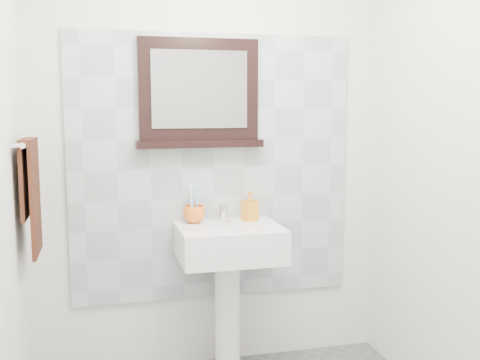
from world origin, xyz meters
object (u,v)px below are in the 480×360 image
framed_mirror (199,96)px  hand_towel (31,188)px  pedestal_sink (229,259)px  toothbrush_cup (194,214)px  soap_dispenser (250,206)px

framed_mirror → hand_towel: 1.01m
pedestal_sink → toothbrush_cup: 0.31m
soap_dispenser → framed_mirror: (-0.27, 0.08, 0.61)m
pedestal_sink → hand_towel: 1.09m
toothbrush_cup → soap_dispenser: (0.31, -0.01, 0.03)m
soap_dispenser → hand_towel: (-1.13, -0.24, 0.18)m
pedestal_sink → framed_mirror: framed_mirror is taller
soap_dispenser → framed_mirror: size_ratio=0.24×
toothbrush_cup → framed_mirror: (0.05, 0.07, 0.65)m
pedestal_sink → soap_dispenser: (0.14, 0.11, 0.27)m
hand_towel → soap_dispenser: bearing=11.8°
soap_dispenser → framed_mirror: framed_mirror is taller
pedestal_sink → soap_dispenser: bearing=36.7°
pedestal_sink → soap_dispenser: 0.32m
soap_dispenser → hand_towel: size_ratio=0.30×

